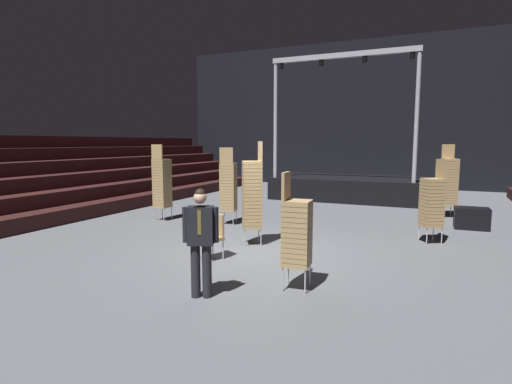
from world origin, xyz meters
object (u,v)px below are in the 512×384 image
equipment_road_case (472,218)px  chair_stack_rear_left (252,194)px  chair_stack_front_right (449,181)px  chair_stack_mid_left (297,231)px  chair_stack_front_left (228,186)px  loose_chair_near_man (213,234)px  stage_riser (347,185)px  man_with_tie (201,236)px  chair_stack_mid_centre (162,183)px  chair_stack_mid_right (432,201)px

equipment_road_case → chair_stack_rear_left: bearing=-140.0°
chair_stack_front_right → chair_stack_mid_left: chair_stack_front_right is taller
chair_stack_front_left → loose_chair_near_man: chair_stack_front_left is taller
stage_riser → loose_chair_near_man: bearing=-93.5°
chair_stack_front_right → chair_stack_front_left: bearing=11.0°
chair_stack_front_left → equipment_road_case: size_ratio=2.56×
loose_chair_near_man → stage_riser: bearing=-68.0°
equipment_road_case → chair_stack_mid_left: bearing=-114.6°
man_with_tie → chair_stack_front_left: 5.86m
chair_stack_front_left → chair_stack_mid_centre: chair_stack_mid_centre is taller
chair_stack_mid_centre → equipment_road_case: chair_stack_mid_centre is taller
chair_stack_mid_right → man_with_tie: bearing=117.8°
chair_stack_front_right → loose_chair_near_man: size_ratio=2.53×
chair_stack_rear_left → chair_stack_front_right: bearing=-68.4°
stage_riser → chair_stack_mid_centre: size_ratio=2.56×
man_with_tie → chair_stack_front_left: bearing=-89.5°
equipment_road_case → man_with_tie: bearing=-119.4°
chair_stack_mid_left → loose_chair_near_man: (-2.18, 0.99, -0.45)m
chair_stack_mid_left → loose_chair_near_man: bearing=-119.4°
chair_stack_mid_centre → equipment_road_case: size_ratio=2.66×
chair_stack_mid_centre → loose_chair_near_man: (3.66, -3.09, -0.66)m
man_with_tie → stage_riser: bearing=-112.1°
stage_riser → chair_stack_mid_right: (3.54, -7.17, 0.46)m
chair_stack_mid_left → chair_stack_mid_right: bearing=150.3°
chair_stack_mid_centre → equipment_road_case: bearing=18.4°
chair_stack_front_right → chair_stack_mid_left: bearing=51.5°
chair_stack_rear_left → loose_chair_near_man: 1.62m
chair_stack_front_left → chair_stack_mid_right: 5.62m
chair_stack_front_left → chair_stack_mid_right: size_ratio=1.12×
man_with_tie → chair_stack_front_right: size_ratio=0.73×
chair_stack_mid_right → chair_stack_mid_centre: 7.84m
chair_stack_front_right → chair_stack_mid_centre: (-8.26, -4.28, 0.00)m
equipment_road_case → loose_chair_near_man: 7.65m
chair_stack_front_right → equipment_road_case: (0.60, -1.77, -0.89)m
chair_stack_front_right → chair_stack_rear_left: (-4.36, -5.93, 0.04)m
chair_stack_mid_left → chair_stack_rear_left: 3.12m
chair_stack_rear_left → equipment_road_case: 6.54m
chair_stack_mid_left → chair_stack_front_right: bearing=158.8°
chair_stack_front_left → chair_stack_rear_left: size_ratio=0.93×
stage_riser → man_with_tie: size_ratio=3.51×
stage_riser → chair_stack_front_left: 7.45m
chair_stack_mid_centre → chair_stack_mid_left: bearing=-32.4°
stage_riser → loose_chair_near_man: stage_riser is taller
chair_stack_rear_left → equipment_road_case: size_ratio=2.75×
chair_stack_mid_centre → chair_stack_rear_left: 4.24m
chair_stack_front_right → loose_chair_near_man: bearing=35.6°
man_with_tie → chair_stack_front_right: bearing=-134.9°
man_with_tie → chair_stack_front_right: chair_stack_front_right is taller
loose_chair_near_man → chair_stack_mid_centre: bearing=-14.8°
man_with_tie → chair_stack_rear_left: (-0.69, 3.41, 0.25)m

